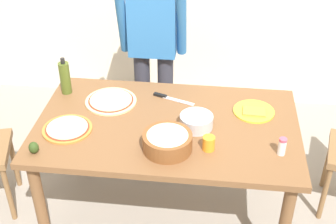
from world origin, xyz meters
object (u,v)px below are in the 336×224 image
Objects in this scene: pizza_cooked_on_tray at (67,129)px; popcorn_bowl at (167,140)px; salt_shaker at (282,146)px; pizza_raw_on_board at (111,101)px; chef_knife at (169,98)px; mixing_bowl_steel at (196,121)px; person_cook at (153,42)px; dining_table at (167,135)px; plate_with_slice at (254,111)px; olive_oil_bottle at (65,78)px; cup_orange at (209,143)px; avocado at (34,148)px.

popcorn_bowl is at bearing -10.44° from pizza_cooked_on_tray.
salt_shaker is (0.63, 0.03, -0.01)m from popcorn_bowl.
salt_shaker is (1.06, -0.42, 0.04)m from pizza_raw_on_board.
mixing_bowl_steel is at bearing -55.91° from chef_knife.
salt_shaker is at bearing -36.06° from chef_knife.
person_cook reaches higher than pizza_cooked_on_tray.
mixing_bowl_steel reaches higher than pizza_cooked_on_tray.
person_cook reaches higher than salt_shaker.
mixing_bowl_steel reaches higher than dining_table.
chef_knife is (0.17, -0.47, -0.17)m from person_cook.
popcorn_bowl is (0.03, -0.25, 0.15)m from dining_table.
dining_table is at bearing 13.06° from pizza_cooked_on_tray.
salt_shaker is (0.66, -0.22, 0.14)m from dining_table.
mixing_bowl_steel is 0.71× the size of chef_knife.
chef_knife is (-0.02, 0.28, 0.10)m from dining_table.
plate_with_slice is at bearing -10.15° from chef_knife.
person_cook is 5.45× the size of pizza_cooked_on_tray.
pizza_raw_on_board is 0.92m from plate_with_slice.
plate_with_slice is at bearing -38.44° from person_cook.
plate_with_slice reaches higher than pizza_raw_on_board.
olive_oil_bottle reaches higher than mixing_bowl_steel.
cup_orange is at bearing -179.24° from salt_shaker.
pizza_raw_on_board is 0.38m from pizza_cooked_on_tray.
mixing_bowl_steel is at bearing 8.94° from pizza_cooked_on_tray.
chef_knife is (-0.69, 0.50, -0.05)m from salt_shaker.
avocado is at bearing -170.87° from popcorn_bowl.
person_cook reaches higher than chef_knife.
pizza_raw_on_board reaches higher than chef_knife.
avocado is (-0.70, -0.37, 0.13)m from dining_table.
pizza_cooked_on_tray is 1.06× the size of chef_knife.
dining_table is 0.37m from cup_orange.
salt_shaker is at bearing -18.20° from dining_table.
avocado reaches higher than chef_knife.
chef_knife is (-0.28, 0.51, -0.04)m from cup_orange.
olive_oil_bottle is 0.91× the size of chef_knife.
pizza_cooked_on_tray is (-0.58, -0.14, 0.10)m from dining_table.
pizza_cooked_on_tray is at bearing 62.90° from avocado.
popcorn_bowl is 0.74m from avocado.
popcorn_bowl reaches higher than pizza_cooked_on_tray.
chef_knife is at bearing 95.83° from popcorn_bowl.
salt_shaker is (1.25, -0.08, 0.04)m from pizza_cooked_on_tray.
cup_orange is 1.21× the size of avocado.
dining_table is 8.00× the size of mixing_bowl_steel.
mixing_bowl_steel is at bearing 21.74° from avocado.
popcorn_bowl is 0.63m from salt_shaker.
olive_oil_bottle reaches higher than dining_table.
salt_shaker is at bearing -48.67° from person_cook.
mixing_bowl_steel is at bearing -20.45° from pizza_raw_on_board.
plate_with_slice is 0.56m from chef_knife.
dining_table is 5.39× the size of pizza_cooked_on_tray.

